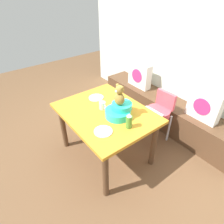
{
  "coord_description": "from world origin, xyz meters",
  "views": [
    {
      "loc": [
        1.59,
        -1.13,
        2.1
      ],
      "look_at": [
        0.0,
        0.1,
        0.69
      ],
      "focal_mm": 31.02,
      "sensor_mm": 36.0,
      "label": 1
    }
  ],
  "objects_px": {
    "ketchup_bottle": "(129,121)",
    "coffee_mug": "(103,106)",
    "pillow_floral_right": "(205,105)",
    "teddy_bear": "(119,95)",
    "infant_seat_teal": "(119,111)",
    "pillow_floral_left": "(140,75)",
    "dinner_plate_near": "(96,98)",
    "dinner_plate_far": "(103,131)",
    "dining_table": "(106,118)",
    "cell_phone": "(120,99)",
    "highchair": "(159,112)"
  },
  "relations": [
    {
      "from": "ketchup_bottle",
      "to": "coffee_mug",
      "type": "distance_m",
      "value": 0.48
    },
    {
      "from": "pillow_floral_right",
      "to": "teddy_bear",
      "type": "distance_m",
      "value": 1.26
    },
    {
      "from": "pillow_floral_right",
      "to": "infant_seat_teal",
      "type": "xyz_separation_m",
      "value": [
        -0.46,
        -1.12,
        0.13
      ]
    },
    {
      "from": "pillow_floral_left",
      "to": "teddy_bear",
      "type": "bearing_deg",
      "value": -55.03
    },
    {
      "from": "dinner_plate_near",
      "to": "dinner_plate_far",
      "type": "distance_m",
      "value": 0.71
    },
    {
      "from": "dining_table",
      "to": "cell_phone",
      "type": "height_order",
      "value": "cell_phone"
    },
    {
      "from": "dinner_plate_far",
      "to": "cell_phone",
      "type": "distance_m",
      "value": 0.7
    },
    {
      "from": "pillow_floral_left",
      "to": "dinner_plate_near",
      "type": "relative_size",
      "value": 2.2
    },
    {
      "from": "dining_table",
      "to": "cell_phone",
      "type": "bearing_deg",
      "value": 109.44
    },
    {
      "from": "ketchup_bottle",
      "to": "pillow_floral_right",
      "type": "bearing_deg",
      "value": 79.28
    },
    {
      "from": "dining_table",
      "to": "highchair",
      "type": "bearing_deg",
      "value": 75.13
    },
    {
      "from": "highchair",
      "to": "ketchup_bottle",
      "type": "distance_m",
      "value": 0.84
    },
    {
      "from": "pillow_floral_left",
      "to": "pillow_floral_right",
      "type": "relative_size",
      "value": 1.0
    },
    {
      "from": "pillow_floral_right",
      "to": "dinner_plate_far",
      "type": "height_order",
      "value": "pillow_floral_right"
    },
    {
      "from": "teddy_bear",
      "to": "ketchup_bottle",
      "type": "bearing_deg",
      "value": -13.17
    },
    {
      "from": "infant_seat_teal",
      "to": "teddy_bear",
      "type": "relative_size",
      "value": 1.32
    },
    {
      "from": "pillow_floral_left",
      "to": "ketchup_bottle",
      "type": "distance_m",
      "value": 1.57
    },
    {
      "from": "pillow_floral_right",
      "to": "coffee_mug",
      "type": "distance_m",
      "value": 1.39
    },
    {
      "from": "infant_seat_teal",
      "to": "cell_phone",
      "type": "relative_size",
      "value": 2.29
    },
    {
      "from": "dining_table",
      "to": "dinner_plate_near",
      "type": "relative_size",
      "value": 5.97
    },
    {
      "from": "pillow_floral_right",
      "to": "highchair",
      "type": "height_order",
      "value": "pillow_floral_right"
    },
    {
      "from": "highchair",
      "to": "cell_phone",
      "type": "xyz_separation_m",
      "value": [
        -0.32,
        -0.46,
        0.22
      ]
    },
    {
      "from": "pillow_floral_left",
      "to": "pillow_floral_right",
      "type": "xyz_separation_m",
      "value": [
        1.24,
        0.0,
        0.0
      ]
    },
    {
      "from": "infant_seat_teal",
      "to": "pillow_floral_right",
      "type": "bearing_deg",
      "value": 67.89
    },
    {
      "from": "infant_seat_teal",
      "to": "dinner_plate_near",
      "type": "relative_size",
      "value": 1.65
    },
    {
      "from": "dining_table",
      "to": "teddy_bear",
      "type": "height_order",
      "value": "teddy_bear"
    },
    {
      "from": "pillow_floral_left",
      "to": "cell_phone",
      "type": "relative_size",
      "value": 3.06
    },
    {
      "from": "pillow_floral_right",
      "to": "dinner_plate_far",
      "type": "bearing_deg",
      "value": -102.98
    },
    {
      "from": "highchair",
      "to": "ketchup_bottle",
      "type": "xyz_separation_m",
      "value": [
        0.19,
        -0.76,
        0.31
      ]
    },
    {
      "from": "pillow_floral_right",
      "to": "highchair",
      "type": "bearing_deg",
      "value": -135.05
    },
    {
      "from": "infant_seat_teal",
      "to": "ketchup_bottle",
      "type": "relative_size",
      "value": 1.78
    },
    {
      "from": "pillow_floral_left",
      "to": "ketchup_bottle",
      "type": "relative_size",
      "value": 2.38
    },
    {
      "from": "highchair",
      "to": "coffee_mug",
      "type": "distance_m",
      "value": 0.87
    },
    {
      "from": "dining_table",
      "to": "ketchup_bottle",
      "type": "distance_m",
      "value": 0.45
    },
    {
      "from": "dinner_plate_far",
      "to": "dinner_plate_near",
      "type": "bearing_deg",
      "value": 152.16
    },
    {
      "from": "infant_seat_teal",
      "to": "highchair",
      "type": "bearing_deg",
      "value": 86.75
    },
    {
      "from": "dinner_plate_far",
      "to": "teddy_bear",
      "type": "bearing_deg",
      "value": 111.18
    },
    {
      "from": "pillow_floral_right",
      "to": "dining_table",
      "type": "height_order",
      "value": "pillow_floral_right"
    },
    {
      "from": "dining_table",
      "to": "teddy_bear",
      "type": "distance_m",
      "value": 0.43
    },
    {
      "from": "teddy_bear",
      "to": "dinner_plate_near",
      "type": "distance_m",
      "value": 0.58
    },
    {
      "from": "dinner_plate_near",
      "to": "dinner_plate_far",
      "type": "height_order",
      "value": "same"
    },
    {
      "from": "infant_seat_teal",
      "to": "teddy_bear",
      "type": "height_order",
      "value": "teddy_bear"
    },
    {
      "from": "pillow_floral_right",
      "to": "teddy_bear",
      "type": "xyz_separation_m",
      "value": [
        -0.46,
        -1.12,
        0.34
      ]
    },
    {
      "from": "infant_seat_teal",
      "to": "teddy_bear",
      "type": "bearing_deg",
      "value": -90.0
    },
    {
      "from": "teddy_bear",
      "to": "infant_seat_teal",
      "type": "bearing_deg",
      "value": 90.0
    },
    {
      "from": "dining_table",
      "to": "teddy_bear",
      "type": "xyz_separation_m",
      "value": [
        0.17,
        0.08,
        0.38
      ]
    },
    {
      "from": "ketchup_bottle",
      "to": "dining_table",
      "type": "bearing_deg",
      "value": -177.09
    },
    {
      "from": "teddy_bear",
      "to": "dinner_plate_far",
      "type": "relative_size",
      "value": 1.25
    },
    {
      "from": "pillow_floral_left",
      "to": "ketchup_bottle",
      "type": "xyz_separation_m",
      "value": [
        1.02,
        -1.18,
        0.15
      ]
    },
    {
      "from": "pillow_floral_right",
      "to": "ketchup_bottle",
      "type": "height_order",
      "value": "ketchup_bottle"
    }
  ]
}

